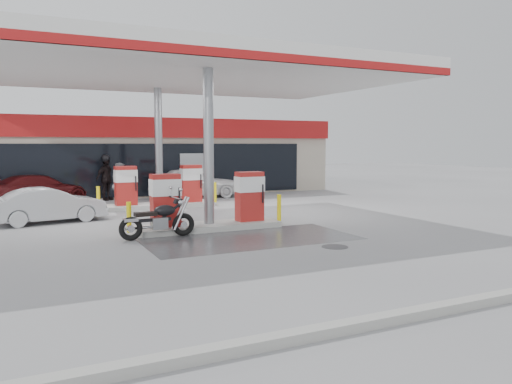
# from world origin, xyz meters

# --- Properties ---
(ground) EXTENTS (90.00, 90.00, 0.00)m
(ground) POSITION_xyz_m (0.00, 0.00, 0.00)
(ground) COLOR gray
(ground) RESTS_ON ground
(wet_patch) EXTENTS (6.00, 3.00, 0.00)m
(wet_patch) POSITION_xyz_m (0.50, 0.00, 0.00)
(wet_patch) COLOR #4C4C4F
(wet_patch) RESTS_ON ground
(drain_cover) EXTENTS (0.70, 0.70, 0.01)m
(drain_cover) POSITION_xyz_m (2.00, -2.00, 0.00)
(drain_cover) COLOR #38383A
(drain_cover) RESTS_ON ground
(kerb) EXTENTS (28.00, 0.25, 0.15)m
(kerb) POSITION_xyz_m (0.00, -7.00, 0.07)
(kerb) COLOR gray
(kerb) RESTS_ON ground
(store_building) EXTENTS (22.00, 8.22, 4.00)m
(store_building) POSITION_xyz_m (0.01, 15.94, 2.01)
(store_building) COLOR beige
(store_building) RESTS_ON ground
(canopy) EXTENTS (16.00, 10.02, 5.51)m
(canopy) POSITION_xyz_m (0.00, 5.00, 5.27)
(canopy) COLOR silver
(canopy) RESTS_ON ground
(pump_island_near) EXTENTS (5.14, 1.30, 1.78)m
(pump_island_near) POSITION_xyz_m (0.00, 2.00, 0.71)
(pump_island_near) COLOR #9E9E99
(pump_island_near) RESTS_ON ground
(pump_island_far) EXTENTS (5.14, 1.30, 1.78)m
(pump_island_far) POSITION_xyz_m (0.00, 8.00, 0.71)
(pump_island_far) COLOR #9E9E99
(pump_island_far) RESTS_ON ground
(parked_motorcycle) EXTENTS (2.23, 0.85, 1.14)m
(parked_motorcycle) POSITION_xyz_m (-1.82, 1.21, 0.51)
(parked_motorcycle) COLOR black
(parked_motorcycle) RESTS_ON ground
(sedan_white) EXTENTS (4.69, 2.39, 1.53)m
(sedan_white) POSITION_xyz_m (2.62, 11.20, 0.77)
(sedan_white) COLOR white
(sedan_white) RESTS_ON ground
(attendant) EXTENTS (0.78, 0.97, 1.89)m
(attendant) POSITION_xyz_m (-1.43, 9.00, 0.94)
(attendant) COLOR slate
(attendant) RESTS_ON ground
(hatchback_silver) EXTENTS (3.83, 1.90, 1.21)m
(hatchback_silver) POSITION_xyz_m (-4.45, 5.60, 0.60)
(hatchback_silver) COLOR #ACB0B5
(hatchback_silver) RESTS_ON ground
(parked_car_left) EXTENTS (4.84, 3.33, 1.30)m
(parked_car_left) POSITION_xyz_m (-4.50, 12.00, 0.65)
(parked_car_left) COLOR #4F1113
(parked_car_left) RESTS_ON ground
(biker_walking) EXTENTS (1.27, 1.12, 2.06)m
(biker_walking) POSITION_xyz_m (-1.58, 11.80, 1.03)
(biker_walking) COLOR black
(biker_walking) RESTS_ON ground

